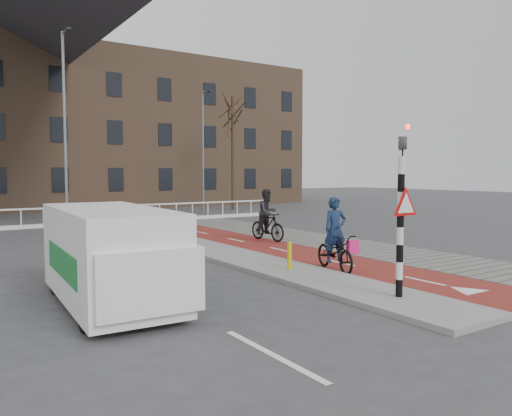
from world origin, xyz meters
TOP-DOWN VIEW (x-y plane):
  - ground at (0.00, 0.00)m, footprint 120.00×120.00m
  - bike_lane at (1.50, 10.00)m, footprint 2.50×60.00m
  - sidewalk at (4.30, 10.00)m, footprint 3.00×60.00m
  - curb_island at (-0.70, 4.00)m, footprint 1.80×16.00m
  - traffic_signal at (-0.60, -2.02)m, footprint 0.80×0.80m
  - bollard at (-0.67, 1.64)m, footprint 0.12×0.12m
  - cyclist_near at (0.55, 1.20)m, footprint 1.12×2.03m
  - cyclist_far at (2.45, 7.19)m, footprint 0.94×1.94m
  - van at (-5.62, 1.10)m, footprint 2.03×4.63m
  - railing at (-5.00, 17.00)m, footprint 28.00×0.10m
  - townhouse_row at (-3.00, 32.00)m, footprint 46.00×10.00m
  - tree_right at (9.75, 22.14)m, footprint 0.21×0.21m
  - streetlight_near at (-3.64, 13.64)m, footprint 0.12×0.12m
  - streetlight_right at (6.88, 21.20)m, footprint 0.12×0.12m

SIDE VIEW (x-z plane):
  - ground at x=0.00m, z-range 0.00..0.00m
  - bike_lane at x=1.50m, z-range 0.00..0.01m
  - sidewalk at x=4.30m, z-range 0.00..0.01m
  - curb_island at x=-0.70m, z-range 0.00..0.12m
  - railing at x=-5.00m, z-range -0.19..0.80m
  - bollard at x=-0.67m, z-range 0.12..0.83m
  - cyclist_near at x=0.55m, z-range -0.32..1.68m
  - cyclist_far at x=2.45m, z-range -0.16..1.86m
  - van at x=-5.62m, z-range 0.05..2.01m
  - traffic_signal at x=-0.60m, z-range 0.15..3.83m
  - streetlight_right at x=6.88m, z-range 0.00..8.13m
  - tree_right at x=9.75m, z-range 0.00..8.13m
  - streetlight_near at x=-3.64m, z-range 0.00..8.64m
  - townhouse_row at x=-3.00m, z-range -0.14..15.76m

